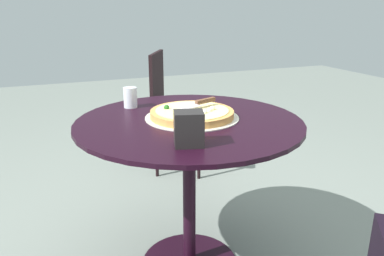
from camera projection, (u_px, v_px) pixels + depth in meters
The scene contains 6 objects.
patio_table at pixel (189, 155), 1.68m from camera, with size 0.98×0.98×0.74m.
pizza_on_tray at pixel (192, 114), 1.66m from camera, with size 0.41×0.41×0.05m.
pizza_server at pixel (197, 103), 1.67m from camera, with size 0.12×0.21×0.02m.
drinking_cup at pixel (130, 97), 1.82m from camera, with size 0.06×0.06×0.10m, color white.
napkin_dispenser at pixel (189, 129), 1.32m from camera, with size 0.10×0.08×0.12m, color black.
patio_chair_far at pixel (171, 103), 2.79m from camera, with size 0.50×0.50×0.89m.
Camera 1 is at (1.46, -0.57, 1.20)m, focal length 35.50 mm.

